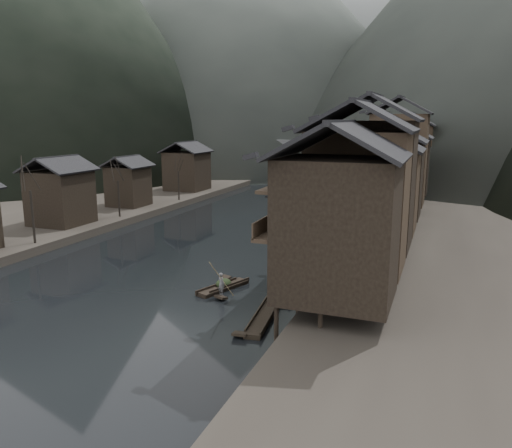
% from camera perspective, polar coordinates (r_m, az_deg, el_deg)
% --- Properties ---
extents(water, '(300.00, 300.00, 0.00)m').
position_cam_1_polar(water, '(46.36, -10.37, -5.39)').
color(water, black).
rests_on(water, ground).
extents(left_bank, '(40.00, 200.00, 1.20)m').
position_cam_1_polar(left_bank, '(97.99, -15.88, 3.86)').
color(left_bank, '#2D2823').
rests_on(left_bank, ground).
extents(stilt_houses, '(9.00, 67.60, 16.63)m').
position_cam_1_polar(stilt_houses, '(57.32, 14.94, 6.96)').
color(stilt_houses, black).
rests_on(stilt_houses, ground).
extents(left_houses, '(8.10, 53.20, 8.73)m').
position_cam_1_polar(left_houses, '(72.94, -16.22, 5.20)').
color(left_houses, black).
rests_on(left_houses, left_bank).
extents(bare_trees, '(3.95, 45.73, 7.89)m').
position_cam_1_polar(bare_trees, '(60.07, -21.48, 4.45)').
color(bare_trees, black).
rests_on(bare_trees, left_bank).
extents(moored_sampans, '(3.34, 56.96, 0.47)m').
position_cam_1_polar(moored_sampans, '(58.30, 9.27, -1.55)').
color(moored_sampans, black).
rests_on(moored_sampans, water).
extents(midriver_boats, '(11.33, 19.20, 0.44)m').
position_cam_1_polar(midriver_boats, '(83.71, 3.84, 2.69)').
color(midriver_boats, black).
rests_on(midriver_boats, water).
extents(stone_bridge, '(40.00, 6.00, 9.00)m').
position_cam_1_polar(stone_bridge, '(112.45, 8.96, 7.47)').
color(stone_bridge, '#4C4C4F').
rests_on(stone_bridge, ground).
extents(hills, '(320.00, 380.00, 109.23)m').
position_cam_1_polar(hills, '(206.79, 17.30, 22.04)').
color(hills, black).
rests_on(hills, ground).
extents(hero_sampan, '(2.78, 5.44, 0.44)m').
position_cam_1_polar(hero_sampan, '(41.11, -3.76, -7.20)').
color(hero_sampan, black).
rests_on(hero_sampan, water).
extents(cargo_heap, '(1.20, 1.57, 0.72)m').
position_cam_1_polar(cargo_heap, '(41.15, -3.74, -6.30)').
color(cargo_heap, black).
rests_on(cargo_heap, hero_sampan).
extents(boatman, '(0.79, 0.69, 1.83)m').
position_cam_1_polar(boatman, '(38.93, -4.00, -6.52)').
color(boatman, '#5D5C5F').
rests_on(boatman, hero_sampan).
extents(bamboo_pole, '(1.48, 2.14, 3.68)m').
position_cam_1_polar(bamboo_pole, '(38.07, -3.78, -2.62)').
color(bamboo_pole, '#8C7A51').
rests_on(bamboo_pole, boatman).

